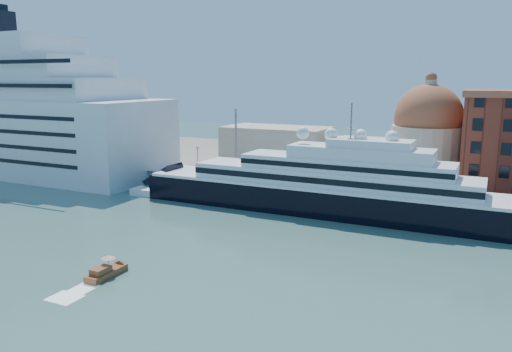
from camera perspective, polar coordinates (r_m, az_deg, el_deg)
The scene contains 9 objects.
ground at distance 88.61m, azimuth -0.90°, elevation -7.19°, with size 400.00×400.00×0.00m, color #335853.
quay at distance 118.52m, azimuth 6.53°, elevation -1.93°, with size 180.00×10.00×2.50m, color gray.
land at distance 157.12m, azimuth 11.52°, elevation 1.04°, with size 260.00×72.00×2.00m, color slate.
quay_fence at distance 113.98m, azimuth 5.79°, elevation -1.48°, with size 180.00×0.10×1.20m, color slate.
superyacht at distance 106.70m, azimuth 6.08°, elevation -1.50°, with size 90.09×12.49×26.92m.
service_barge at distance 121.96m, azimuth -10.91°, elevation -1.87°, with size 13.95×5.32×3.09m.
water_taxi at distance 75.20m, azimuth -16.81°, elevation -10.46°, with size 2.30×6.72×3.18m.
church at distance 137.55m, azimuth 12.44°, elevation 3.77°, with size 66.00×18.00×25.50m.
lamp_posts at distance 120.06m, azimuth 0.63°, elevation 2.48°, with size 120.80×2.40×18.00m.
Camera 1 is at (37.99, -75.10, 27.74)m, focal length 35.00 mm.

